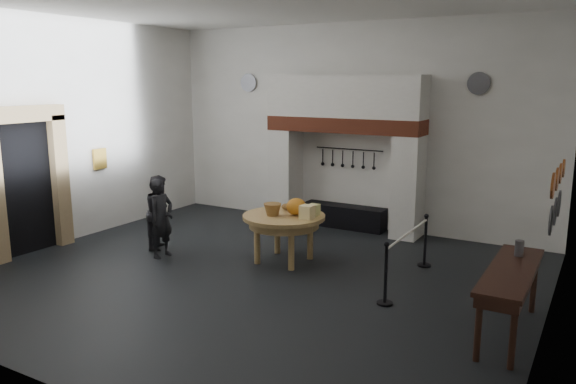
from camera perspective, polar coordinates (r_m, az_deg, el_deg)
The scene contains 37 objects.
floor at distance 9.64m, azimuth -3.59°, elevation -8.52°, with size 9.00×8.00×0.02m, color black.
wall_back at distance 12.63m, azimuth 6.41°, elevation 6.64°, with size 9.00×0.02×4.50m, color white.
wall_front at distance 6.24m, azimuth -24.57°, elevation 0.87°, with size 9.00×0.02×4.50m, color white.
wall_left at distance 12.20m, azimuth -21.74°, elevation 5.74°, with size 0.02×8.00×4.50m, color white.
wall_right at distance 7.63m, azimuth 25.68°, elevation 2.52°, with size 0.02×8.00×4.50m, color white.
chimney_pier_left at distance 13.13m, azimuth -0.22°, elevation 1.72°, with size 0.55×0.70×2.15m, color silver.
chimney_pier_right at distance 11.95m, azimuth 12.10°, elevation 0.50°, with size 0.55×0.70×2.15m, color silver.
hearth_brick_band at distance 12.31m, azimuth 5.76°, elevation 6.81°, with size 3.50×0.72×0.32m, color #9E442B.
chimney_hood at distance 12.27m, azimuth 5.82°, elevation 9.65°, with size 3.50×0.70×0.90m, color silver.
iron_range at distance 12.70m, azimuth 5.71°, elevation -2.47°, with size 1.90×0.45×0.50m, color black.
utensil_rail at distance 12.61m, azimuth 6.22°, elevation 4.35°, with size 0.02×0.02×1.60m, color black.
door_recess at distance 11.71m, azimuth -25.10°, elevation 0.32°, with size 0.04×1.10×2.50m, color black.
door_jamb_far at distance 12.04m, azimuth -22.16°, elevation 1.08°, with size 0.22×0.30×2.60m, color tan.
door_lintel at distance 11.48m, azimuth -25.43°, elevation 7.16°, with size 0.22×1.70×0.30m, color tan.
wall_plaque at distance 12.74m, azimuth -18.58°, elevation 3.22°, with size 0.05×0.34×0.44m, color gold.
work_table at distance 10.15m, azimuth -0.41°, elevation -2.52°, with size 1.49×1.49×0.07m, color tan.
pumpkin at distance 10.09m, azimuth 0.85°, elevation -1.49°, with size 0.36×0.36×0.31m, color orange.
cheese_block_big at distance 9.83m, azimuth 1.95°, elevation -2.05°, with size 0.22×0.22×0.24m, color #FFE698.
cheese_block_small at distance 10.10m, azimuth 2.65°, elevation -1.81°, with size 0.18×0.18×0.20m, color #DEDC85.
wicker_basket at distance 10.06m, azimuth -1.59°, elevation -1.79°, with size 0.32×0.32×0.22m, color olive.
bread_loaf at distance 10.47m, azimuth 0.08°, elevation -1.53°, with size 0.31×0.18×0.13m, color olive.
visitor_near at distance 10.70m, azimuth -12.75°, elevation -2.61°, with size 0.54×0.35×1.48m, color black.
visitor_far at distance 11.26m, azimuth -12.88°, elevation -2.01°, with size 0.71×0.55×1.46m, color black.
side_table at distance 7.79m, azimuth 21.75°, elevation -7.45°, with size 0.55×2.20×0.06m, color #351C13.
pewter_jug at distance 8.32m, azimuth 22.44°, elevation -5.31°, with size 0.12×0.12×0.22m, color #505055.
copper_pan_a at distance 7.87m, azimuth 25.33°, elevation 0.58°, with size 0.34×0.34×0.03m, color #C6662D.
copper_pan_b at distance 8.41m, azimuth 25.66°, elevation 1.18°, with size 0.32×0.32×0.03m, color #C6662D.
copper_pan_c at distance 8.96m, azimuth 25.95°, elevation 1.71°, with size 0.30×0.30×0.03m, color #C6662D.
copper_pan_d at distance 9.50m, azimuth 26.20°, elevation 2.18°, with size 0.28×0.28×0.03m, color #C6662D.
pewter_plate_left at distance 8.17m, azimuth 25.15°, elevation -2.65°, with size 0.40×0.40×0.03m, color #4C4C51.
pewter_plate_mid at distance 8.75m, azimuth 25.51°, elevation -1.80°, with size 0.40×0.40×0.03m, color #4C4C51.
pewter_plate_right at distance 9.34m, azimuth 25.82°, elevation -1.06°, with size 0.40×0.40×0.03m, color #4C4C51.
pewter_plate_back_left at distance 13.86m, azimuth -4.04°, elevation 11.03°, with size 0.44×0.44×0.03m, color #4C4C51.
pewter_plate_back_right at distance 11.73m, azimuth 18.81°, elevation 10.41°, with size 0.44×0.44×0.03m, color #4C4C51.
barrier_post_near at distance 8.45m, azimuth 9.89°, elevation -8.33°, with size 0.05×0.05×0.90m, color black.
barrier_post_far at distance 10.27m, azimuth 13.77°, elevation -4.94°, with size 0.05×0.05×0.90m, color black.
barrier_rope at distance 9.24m, azimuth 12.13°, elevation -4.11°, with size 0.04×0.04×2.00m, color white.
Camera 1 is at (5.03, -7.54, 3.27)m, focal length 35.00 mm.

